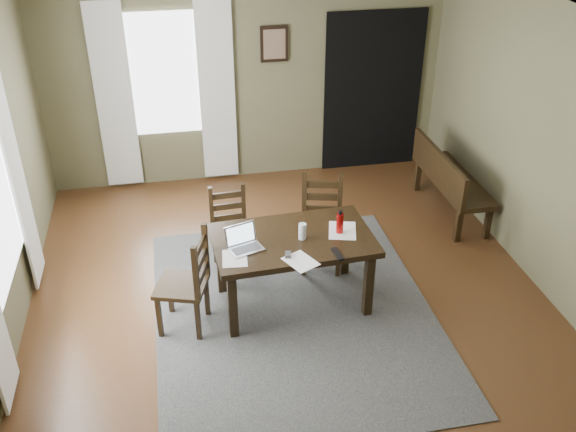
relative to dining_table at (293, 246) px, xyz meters
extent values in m
cube|color=#492C16|center=(-0.02, -0.16, -0.66)|extent=(5.00, 6.00, 0.01)
cube|color=brown|center=(-0.02, 2.84, 0.69)|extent=(5.00, 0.02, 2.70)
cube|color=brown|center=(2.48, -0.16, 0.69)|extent=(0.02, 6.00, 2.70)
cube|color=white|center=(-0.02, -0.16, 2.04)|extent=(5.00, 6.00, 0.02)
cube|color=#3E3E3E|center=(-0.02, -0.16, -0.65)|extent=(2.60, 3.20, 0.01)
cube|color=black|center=(0.00, 0.00, 0.06)|extent=(1.51, 0.96, 0.06)
cube|color=black|center=(0.00, 0.00, 0.01)|extent=(1.35, 0.79, 0.05)
cube|color=black|center=(-0.62, -0.38, -0.33)|extent=(0.08, 0.08, 0.63)
cube|color=black|center=(-0.65, 0.31, -0.33)|extent=(0.08, 0.08, 0.63)
cube|color=black|center=(0.65, -0.31, -0.33)|extent=(0.08, 0.08, 0.63)
cube|color=black|center=(0.62, 0.38, -0.33)|extent=(0.08, 0.08, 0.63)
cube|color=black|center=(-1.05, -0.15, -0.20)|extent=(0.55, 0.55, 0.04)
cube|color=black|center=(-1.16, 0.07, -0.43)|extent=(0.05, 0.05, 0.43)
cube|color=black|center=(-0.83, -0.03, -0.43)|extent=(0.05, 0.05, 0.43)
cube|color=black|center=(-1.27, -0.26, -0.43)|extent=(0.05, 0.05, 0.43)
cube|color=black|center=(-0.93, -0.37, -0.43)|extent=(0.05, 0.05, 0.43)
cube|color=black|center=(-0.80, -0.03, 0.08)|extent=(0.06, 0.06, 0.54)
cube|color=black|center=(-0.92, -0.39, 0.08)|extent=(0.06, 0.06, 0.54)
cube|color=black|center=(-0.86, -0.21, -0.06)|extent=(0.12, 0.31, 0.07)
cube|color=black|center=(-0.86, -0.21, 0.08)|extent=(0.12, 0.31, 0.07)
cube|color=black|center=(-0.86, -0.21, 0.23)|extent=(0.12, 0.31, 0.07)
cube|color=black|center=(-0.50, 0.67, -0.25)|extent=(0.41, 0.41, 0.04)
cube|color=black|center=(-0.65, 0.50, -0.45)|extent=(0.04, 0.04, 0.38)
cube|color=black|center=(-0.67, 0.82, -0.45)|extent=(0.04, 0.04, 0.38)
cube|color=black|center=(-0.34, 0.52, -0.45)|extent=(0.04, 0.04, 0.38)
cube|color=black|center=(-0.35, 0.84, -0.45)|extent=(0.04, 0.04, 0.38)
cube|color=black|center=(-0.68, 0.84, 0.00)|extent=(0.04, 0.04, 0.48)
cube|color=black|center=(-0.35, 0.86, 0.00)|extent=(0.04, 0.04, 0.48)
cube|color=black|center=(-0.51, 0.85, -0.13)|extent=(0.29, 0.04, 0.06)
cube|color=black|center=(-0.51, 0.85, 0.00)|extent=(0.29, 0.04, 0.06)
cube|color=black|center=(-0.51, 0.85, 0.13)|extent=(0.29, 0.04, 0.06)
cube|color=black|center=(0.41, 0.54, -0.20)|extent=(0.52, 0.52, 0.04)
cube|color=black|center=(0.20, 0.42, -0.43)|extent=(0.05, 0.05, 0.42)
cube|color=black|center=(0.28, 0.75, -0.43)|extent=(0.05, 0.05, 0.42)
cube|color=black|center=(0.54, 0.33, -0.43)|extent=(0.05, 0.05, 0.42)
cube|color=black|center=(0.62, 0.67, -0.43)|extent=(0.05, 0.05, 0.42)
cube|color=black|center=(0.28, 0.78, 0.07)|extent=(0.06, 0.06, 0.53)
cube|color=black|center=(0.63, 0.69, 0.07)|extent=(0.06, 0.06, 0.53)
cube|color=black|center=(0.45, 0.73, -0.07)|extent=(0.31, 0.10, 0.07)
cube|color=black|center=(0.45, 0.73, 0.07)|extent=(0.31, 0.10, 0.07)
cube|color=black|center=(0.45, 0.73, 0.22)|extent=(0.31, 0.10, 0.07)
cube|color=black|center=(2.20, 1.35, -0.22)|extent=(0.47, 1.45, 0.06)
cube|color=black|center=(2.38, 0.73, -0.45)|extent=(0.06, 0.06, 0.40)
cube|color=black|center=(2.02, 0.73, -0.45)|extent=(0.06, 0.06, 0.40)
cube|color=black|center=(2.38, 1.97, -0.45)|extent=(0.06, 0.06, 0.40)
cube|color=black|center=(2.02, 1.97, -0.45)|extent=(0.06, 0.06, 0.40)
cube|color=black|center=(1.99, 1.35, -0.01)|extent=(0.05, 1.45, 0.35)
cube|color=#B7B7BC|center=(-0.45, -0.12, 0.10)|extent=(0.34, 0.29, 0.01)
cube|color=#B7B7BC|center=(-0.49, -0.01, 0.20)|extent=(0.30, 0.14, 0.19)
cube|color=silver|center=(-0.48, -0.02, 0.20)|extent=(0.26, 0.12, 0.16)
cube|color=#3F3F42|center=(-0.45, -0.12, 0.11)|extent=(0.27, 0.19, 0.00)
cube|color=#3F3F42|center=(-0.10, -0.29, 0.11)|extent=(0.07, 0.09, 0.03)
cube|color=black|center=(0.33, -0.36, 0.10)|extent=(0.07, 0.20, 0.02)
cylinder|color=silver|center=(0.08, -0.03, 0.17)|extent=(0.07, 0.07, 0.16)
cylinder|color=#A00D0C|center=(0.44, 0.00, 0.19)|extent=(0.07, 0.07, 0.20)
cylinder|color=black|center=(0.44, 0.00, 0.31)|extent=(0.04, 0.04, 0.03)
cube|color=white|center=(-0.57, -0.23, 0.09)|extent=(0.24, 0.30, 0.00)
cube|color=white|center=(0.48, 0.03, 0.09)|extent=(0.32, 0.38, 0.00)
cube|color=white|center=(-0.01, -0.39, 0.09)|extent=(0.32, 0.35, 0.00)
cube|color=white|center=(-1.02, 2.81, 0.79)|extent=(1.00, 0.01, 1.50)
cube|color=silver|center=(-2.46, 0.86, 0.54)|extent=(0.03, 0.48, 2.30)
cube|color=silver|center=(-1.64, 2.78, 0.54)|extent=(0.44, 0.03, 2.30)
cube|color=silver|center=(-0.40, 2.78, 0.54)|extent=(0.44, 0.03, 2.30)
cube|color=black|center=(0.33, 2.81, 1.09)|extent=(0.34, 0.03, 0.44)
cube|color=brown|center=(0.33, 2.79, 1.09)|extent=(0.27, 0.01, 0.36)
cube|color=black|center=(1.63, 2.81, 0.39)|extent=(1.30, 0.03, 2.10)
camera|label=1|loc=(-1.00, -4.86, 3.25)|focal=40.00mm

